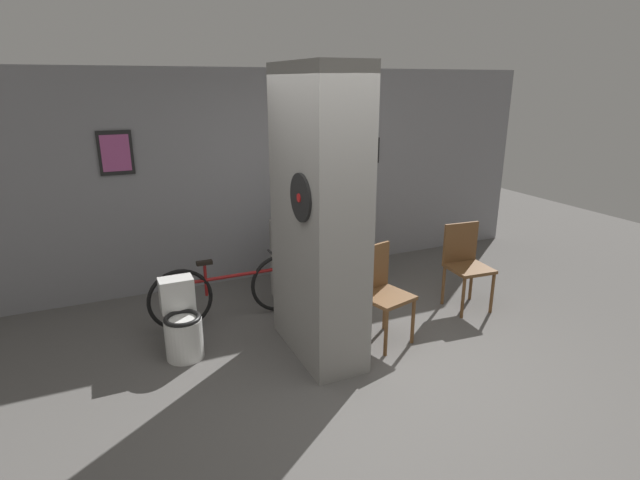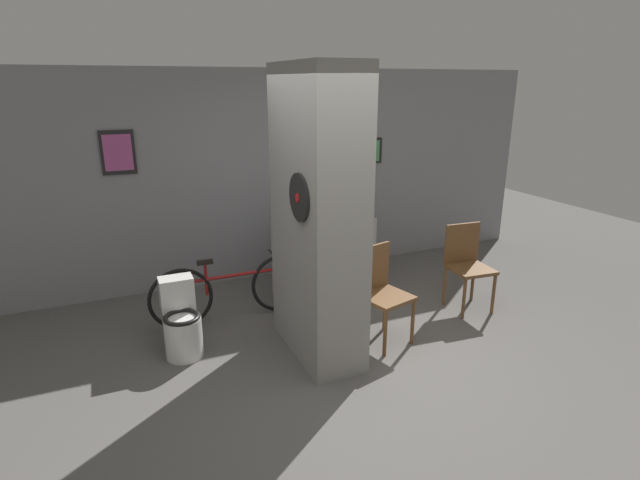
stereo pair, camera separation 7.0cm
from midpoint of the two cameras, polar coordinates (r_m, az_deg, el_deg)
The scene contains 9 objects.
ground_plane at distance 4.49m, azimuth 4.28°, elevation -15.35°, with size 14.00×14.00×0.00m, color #5B5956.
wall_back at distance 6.31m, azimuth -6.67°, elevation 7.17°, with size 8.00×0.09×2.60m.
pillar_center at distance 4.39m, azimuth 0.15°, elevation 2.59°, with size 0.52×1.14×2.60m.
counter_shelf at distance 5.89m, azimuth 0.77°, elevation -1.90°, with size 1.16×0.44×0.93m.
toilet at distance 4.85m, azimuth -15.13°, elevation -9.18°, with size 0.34×0.50×0.70m.
chair_near_pillar at distance 4.86m, azimuth 7.33°, elevation -5.60°, with size 0.52×0.52×0.95m.
chair_by_doorway at distance 5.77m, azimuth 16.77°, elevation -2.44°, with size 0.46×0.46×0.95m.
bicycle at distance 5.37m, azimuth -9.57°, elevation -5.57°, with size 1.73×0.42×0.71m.
bottle_tall at distance 5.75m, azimuth 2.43°, elevation 3.61°, with size 0.09×0.09×0.31m.
Camera 2 is at (-1.76, -3.32, 2.44)m, focal length 28.00 mm.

